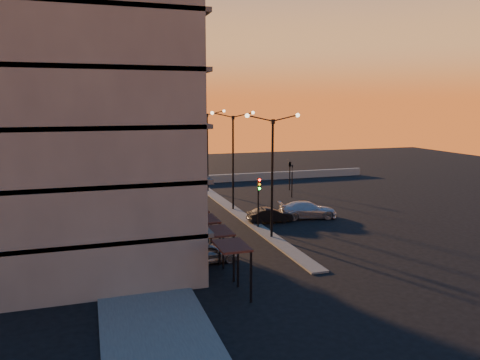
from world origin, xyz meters
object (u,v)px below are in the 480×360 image
streetlamp_mid (233,153)px  car_hatchback (208,253)px  traffic_light_main (259,194)px  car_sedan (270,215)px  car_wagon (308,210)px

streetlamp_mid → car_hatchback: streetlamp_mid is taller
traffic_light_main → streetlamp_mid: bearing=90.0°
car_sedan → streetlamp_mid: bearing=17.7°
car_hatchback → car_sedan: car_hatchback is taller
traffic_light_main → car_sedan: traffic_light_main is taller
streetlamp_mid → car_hatchback: 15.93m
car_hatchback → car_sedan: 11.34m
streetlamp_mid → car_wagon: bearing=-43.1°
streetlamp_mid → traffic_light_main: size_ratio=2.24×
traffic_light_main → car_sedan: 3.21m
streetlamp_mid → car_sedan: (1.63, -5.52, -4.95)m
streetlamp_mid → car_sedan: size_ratio=2.44×
streetlamp_mid → car_wagon: 8.89m
streetlamp_mid → car_wagon: streetlamp_mid is taller
car_hatchback → car_wagon: bearing=-55.7°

